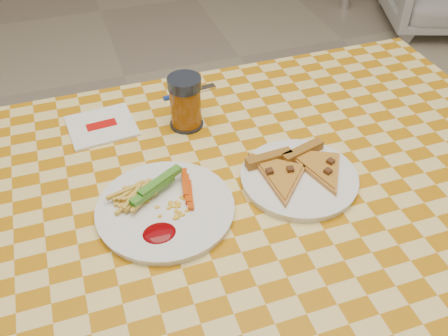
{
  "coord_description": "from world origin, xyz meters",
  "views": [
    {
      "loc": [
        -0.25,
        -0.63,
        1.41
      ],
      "look_at": [
        -0.02,
        0.05,
        0.78
      ],
      "focal_mm": 40.0,
      "sensor_mm": 36.0,
      "label": 1
    }
  ],
  "objects": [
    {
      "name": "table",
      "position": [
        0.0,
        0.0,
        0.68
      ],
      "size": [
        1.28,
        0.88,
        0.76
      ],
      "color": "white",
      "rests_on": "ground"
    },
    {
      "name": "plate_left",
      "position": [
        -0.15,
        -0.01,
        0.76
      ],
      "size": [
        0.32,
        0.32,
        0.01
      ],
      "primitive_type": "cylinder",
      "rotation": [
        0.0,
        0.0,
        0.43
      ],
      "color": "white",
      "rests_on": "table"
    },
    {
      "name": "plate_right",
      "position": [
        0.11,
        -0.01,
        0.76
      ],
      "size": [
        0.29,
        0.29,
        0.01
      ],
      "primitive_type": "cylinder",
      "rotation": [
        0.0,
        0.0,
        -0.43
      ],
      "color": "white",
      "rests_on": "table"
    },
    {
      "name": "fries_veggies",
      "position": [
        -0.16,
        0.0,
        0.78
      ],
      "size": [
        0.17,
        0.16,
        0.04
      ],
      "color": "gold",
      "rests_on": "plate_left"
    },
    {
      "name": "pizza_slices",
      "position": [
        0.12,
        0.0,
        0.78
      ],
      "size": [
        0.23,
        0.21,
        0.02
      ],
      "color": "#D58B41",
      "rests_on": "plate_right"
    },
    {
      "name": "drink_glass",
      "position": [
        -0.04,
        0.23,
        0.81
      ],
      "size": [
        0.07,
        0.07,
        0.12
      ],
      "color": "black",
      "rests_on": "table"
    },
    {
      "name": "napkin",
      "position": [
        -0.22,
        0.28,
        0.76
      ],
      "size": [
        0.15,
        0.14,
        0.01
      ],
      "rotation": [
        0.0,
        0.0,
        0.08
      ],
      "color": "white",
      "rests_on": "table"
    },
    {
      "name": "fork",
      "position": [
        0.0,
        0.35,
        0.76
      ],
      "size": [
        0.13,
        0.03,
        0.01
      ],
      "rotation": [
        0.0,
        0.0,
        0.13
      ],
      "color": "navy",
      "rests_on": "table"
    }
  ]
}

